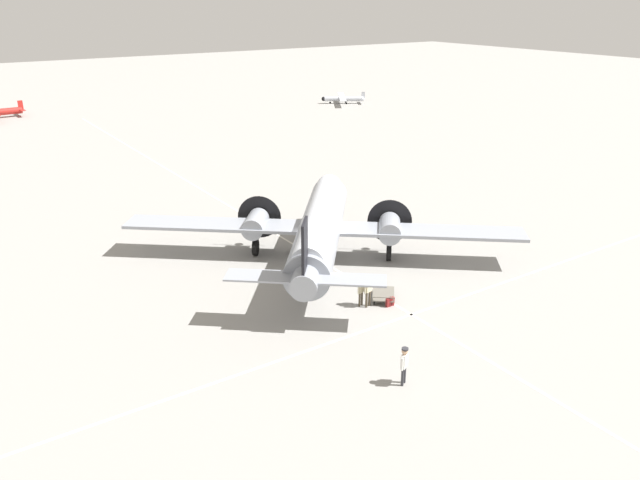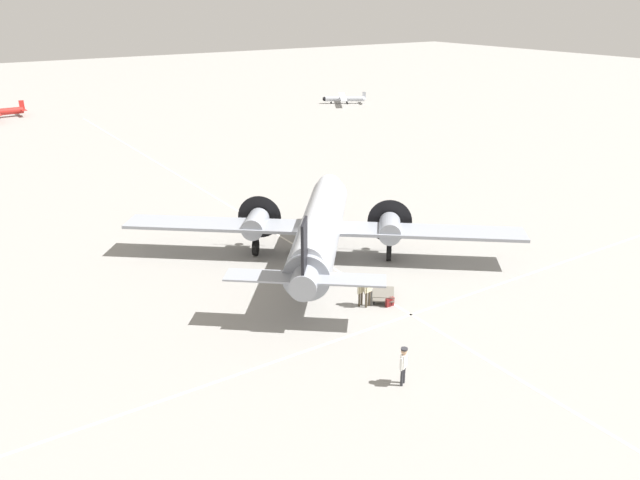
{
  "view_description": "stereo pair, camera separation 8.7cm",
  "coord_description": "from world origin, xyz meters",
  "px_view_note": "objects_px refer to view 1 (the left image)",
  "views": [
    {
      "loc": [
        19.91,
        30.05,
        15.77
      ],
      "look_at": [
        0.0,
        0.0,
        1.64
      ],
      "focal_mm": 35.0,
      "sensor_mm": 36.0,
      "label": 1
    },
    {
      "loc": [
        19.84,
        30.1,
        15.77
      ],
      "look_at": [
        0.0,
        0.0,
        1.64
      ],
      "focal_mm": 35.0,
      "sensor_mm": 36.0,
      "label": 2
    }
  ],
  "objects_px": {
    "suitcase_near_door": "(390,302)",
    "light_aircraft_distant": "(343,98)",
    "airliner_main": "(321,225)",
    "passenger_boarding": "(368,287)",
    "ramp_agent": "(361,288)",
    "crew_foreground": "(404,362)",
    "baggage_cart": "(383,294)"
  },
  "relations": [
    {
      "from": "airliner_main",
      "to": "passenger_boarding",
      "type": "xyz_separation_m",
      "value": [
        1.26,
        6.55,
        -1.35
      ]
    },
    {
      "from": "baggage_cart",
      "to": "light_aircraft_distant",
      "type": "distance_m",
      "value": 68.03
    },
    {
      "from": "passenger_boarding",
      "to": "light_aircraft_distant",
      "type": "bearing_deg",
      "value": 42.12
    },
    {
      "from": "light_aircraft_distant",
      "to": "ramp_agent",
      "type": "bearing_deg",
      "value": 87.55
    },
    {
      "from": "suitcase_near_door",
      "to": "light_aircraft_distant",
      "type": "xyz_separation_m",
      "value": [
        -37.85,
        -57.57,
        0.53
      ]
    },
    {
      "from": "airliner_main",
      "to": "suitcase_near_door",
      "type": "bearing_deg",
      "value": -142.86
    },
    {
      "from": "baggage_cart",
      "to": "airliner_main",
      "type": "bearing_deg",
      "value": 40.09
    },
    {
      "from": "baggage_cart",
      "to": "light_aircraft_distant",
      "type": "height_order",
      "value": "light_aircraft_distant"
    },
    {
      "from": "airliner_main",
      "to": "suitcase_near_door",
      "type": "xyz_separation_m",
      "value": [
        0.23,
        7.19,
        -2.24
      ]
    },
    {
      "from": "crew_foreground",
      "to": "airliner_main",
      "type": "bearing_deg",
      "value": 43.01
    },
    {
      "from": "passenger_boarding",
      "to": "light_aircraft_distant",
      "type": "height_order",
      "value": "passenger_boarding"
    },
    {
      "from": "suitcase_near_door",
      "to": "light_aircraft_distant",
      "type": "bearing_deg",
      "value": -123.32
    },
    {
      "from": "crew_foreground",
      "to": "ramp_agent",
      "type": "relative_size",
      "value": 1.09
    },
    {
      "from": "crew_foreground",
      "to": "suitcase_near_door",
      "type": "height_order",
      "value": "crew_foreground"
    },
    {
      "from": "ramp_agent",
      "to": "baggage_cart",
      "type": "height_order",
      "value": "ramp_agent"
    },
    {
      "from": "passenger_boarding",
      "to": "ramp_agent",
      "type": "xyz_separation_m",
      "value": [
        0.25,
        -0.33,
        -0.11
      ]
    },
    {
      "from": "airliner_main",
      "to": "crew_foreground",
      "type": "xyz_separation_m",
      "value": [
        4.45,
        13.2,
        -1.36
      ]
    },
    {
      "from": "airliner_main",
      "to": "passenger_boarding",
      "type": "relative_size",
      "value": 11.39
    },
    {
      "from": "light_aircraft_distant",
      "to": "baggage_cart",
      "type": "bearing_deg",
      "value": 88.64
    },
    {
      "from": "passenger_boarding",
      "to": "suitcase_near_door",
      "type": "xyz_separation_m",
      "value": [
        -1.03,
        0.63,
        -0.89
      ]
    },
    {
      "from": "crew_foreground",
      "to": "passenger_boarding",
      "type": "relative_size",
      "value": 0.97
    },
    {
      "from": "ramp_agent",
      "to": "light_aircraft_distant",
      "type": "distance_m",
      "value": 68.81
    },
    {
      "from": "airliner_main",
      "to": "light_aircraft_distant",
      "type": "relative_size",
      "value": 2.55
    },
    {
      "from": "passenger_boarding",
      "to": "baggage_cart",
      "type": "bearing_deg",
      "value": -2.68
    },
    {
      "from": "passenger_boarding",
      "to": "suitcase_near_door",
      "type": "distance_m",
      "value": 1.5
    },
    {
      "from": "crew_foreground",
      "to": "suitcase_near_door",
      "type": "xyz_separation_m",
      "value": [
        -4.22,
        -6.02,
        -0.88
      ]
    },
    {
      "from": "baggage_cart",
      "to": "crew_foreground",
      "type": "bearing_deg",
      "value": -172.85
    },
    {
      "from": "ramp_agent",
      "to": "suitcase_near_door",
      "type": "relative_size",
      "value": 3.11
    },
    {
      "from": "crew_foreground",
      "to": "suitcase_near_door",
      "type": "relative_size",
      "value": 3.41
    },
    {
      "from": "airliner_main",
      "to": "passenger_boarding",
      "type": "bearing_deg",
      "value": -151.92
    },
    {
      "from": "airliner_main",
      "to": "ramp_agent",
      "type": "distance_m",
      "value": 6.57
    },
    {
      "from": "suitcase_near_door",
      "to": "light_aircraft_distant",
      "type": "relative_size",
      "value": 0.06
    }
  ]
}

